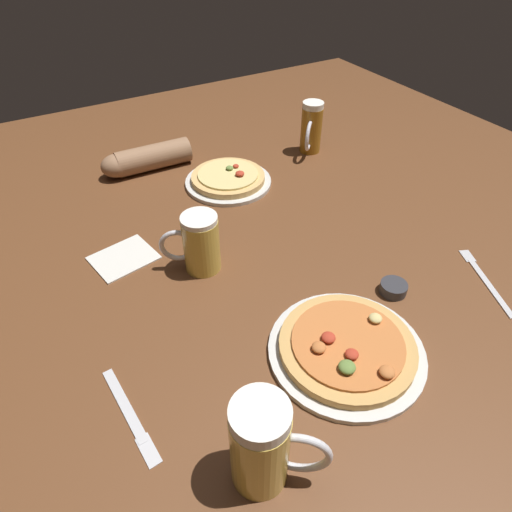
# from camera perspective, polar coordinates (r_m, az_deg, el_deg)

# --- Properties ---
(ground_plane) EXTENTS (2.40, 2.40, 0.03)m
(ground_plane) POSITION_cam_1_polar(r_m,az_deg,el_deg) (1.10, -0.00, -1.39)
(ground_plane) COLOR brown
(pizza_plate_near) EXTENTS (0.31, 0.31, 0.05)m
(pizza_plate_near) POSITION_cam_1_polar(r_m,az_deg,el_deg) (0.90, 11.62, -11.52)
(pizza_plate_near) COLOR silver
(pizza_plate_near) RESTS_ON ground_plane
(pizza_plate_far) EXTENTS (0.26, 0.26, 0.05)m
(pizza_plate_far) POSITION_cam_1_polar(r_m,az_deg,el_deg) (1.38, -3.59, 9.87)
(pizza_plate_far) COLOR silver
(pizza_plate_far) RESTS_ON ground_plane
(beer_mug_dark) EXTENTS (0.13, 0.12, 0.18)m
(beer_mug_dark) POSITION_cam_1_polar(r_m,az_deg,el_deg) (0.70, 0.88, -23.17)
(beer_mug_dark) COLOR gold
(beer_mug_dark) RESTS_ON ground_plane
(beer_mug_amber) EXTENTS (0.13, 0.09, 0.15)m
(beer_mug_amber) POSITION_cam_1_polar(r_m,az_deg,el_deg) (1.04, -7.30, 1.65)
(beer_mug_amber) COLOR gold
(beer_mug_amber) RESTS_ON ground_plane
(beer_mug_pale) EXTENTS (0.11, 0.11, 0.17)m
(beer_mug_pale) POSITION_cam_1_polar(r_m,az_deg,el_deg) (1.55, 7.11, 15.99)
(beer_mug_pale) COLOR #9E6619
(beer_mug_pale) RESTS_ON ground_plane
(ramekin_butter) EXTENTS (0.06, 0.06, 0.03)m
(ramekin_butter) POSITION_cam_1_polar(r_m,az_deg,el_deg) (1.05, 17.27, -3.96)
(ramekin_butter) COLOR #333338
(ramekin_butter) RESTS_ON ground_plane
(napkin_folded) EXTENTS (0.17, 0.15, 0.01)m
(napkin_folded) POSITION_cam_1_polar(r_m,az_deg,el_deg) (1.14, -16.70, -0.15)
(napkin_folded) COLOR silver
(napkin_folded) RESTS_ON ground_plane
(fork_left) EXTENTS (0.11, 0.22, 0.01)m
(fork_left) POSITION_cam_1_polar(r_m,az_deg,el_deg) (1.17, 27.41, -2.68)
(fork_left) COLOR silver
(fork_left) RESTS_ON ground_plane
(knife_right) EXTENTS (0.04, 0.22, 0.01)m
(knife_right) POSITION_cam_1_polar(r_m,az_deg,el_deg) (0.85, -15.94, -19.03)
(knife_right) COLOR silver
(knife_right) RESTS_ON ground_plane
(diner_arm) EXTENTS (0.29, 0.09, 0.08)m
(diner_arm) POSITION_cam_1_polar(r_m,az_deg,el_deg) (1.48, -14.27, 11.99)
(diner_arm) COLOR #936B4C
(diner_arm) RESTS_ON ground_plane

